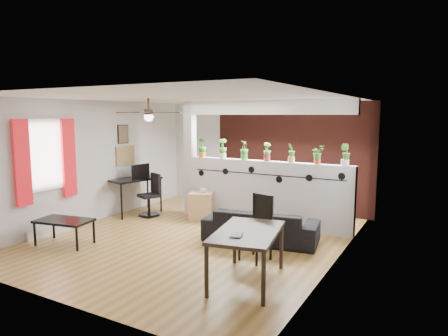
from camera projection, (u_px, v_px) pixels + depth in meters
The scene contains 28 objects.
room_shell at pixel (195, 169), 7.33m from camera, with size 6.30×7.10×2.90m.
partition_wall at pixel (267, 193), 8.33m from camera, with size 3.60×0.18×1.35m, color #BCBCC1.
ceiling_header at pixel (268, 107), 8.09m from camera, with size 3.60×0.18×0.30m, color white.
pier_column at pixel (190, 158), 9.17m from camera, with size 0.22×0.20×2.60m, color #BCBCC1.
brick_panel at pixel (291, 157), 9.51m from camera, with size 3.90×0.05×2.60m, color #95372B.
vine_decal at pixel (265, 175), 8.19m from camera, with size 3.31×0.01×0.30m.
window_assembly at pixel (46, 157), 7.50m from camera, with size 0.09×1.30×1.55m.
baseboard_heater at pixel (51, 230), 7.68m from camera, with size 0.08×1.00×0.18m, color silver.
corkboard at pixel (125, 155), 9.39m from camera, with size 0.03×0.60×0.45m, color olive.
framed_art at pixel (123, 134), 9.28m from camera, with size 0.03×0.34×0.44m.
ceiling_fan at pixel (149, 114), 7.33m from camera, with size 1.19×1.19×0.43m.
potted_plant_0 at pixel (202, 147), 8.97m from camera, with size 0.23×0.19×0.43m.
potted_plant_1 at pixel (223, 148), 8.72m from camera, with size 0.26×0.23×0.43m.
potted_plant_2 at pixel (244, 150), 8.46m from camera, with size 0.25×0.26×0.40m.
potted_plant_3 at pixel (267, 151), 8.21m from camera, with size 0.24×0.24×0.38m.
potted_plant_4 at pixel (292, 152), 7.95m from camera, with size 0.17×0.21×0.39m.
potted_plant_5 at pixel (318, 154), 7.70m from camera, with size 0.22×0.23×0.37m.
potted_plant_6 at pixel (345, 154), 7.44m from camera, with size 0.25×0.23×0.42m.
sofa at pixel (261, 226), 7.26m from camera, with size 1.95×0.77×0.57m, color black.
cube_shelf at pixel (201, 206), 8.76m from camera, with size 0.50×0.44×0.61m, color tan.
cup at pixel (203, 190), 8.69m from camera, with size 0.14×0.14×0.11m, color gray.
computer_desk at pixel (135, 182), 9.26m from camera, with size 0.87×1.27×0.84m.
monitor at pixel (139, 174), 9.37m from camera, with size 0.05×0.31×0.17m, color black.
office_chair at pixel (151, 198), 9.08m from camera, with size 0.53×0.53×0.96m.
dining_table at pixel (247, 236), 5.45m from camera, with size 1.06×1.47×0.73m.
book at pixel (231, 235), 5.23m from camera, with size 0.15×0.20×0.02m, color gray.
folding_chair at pixel (259, 221), 6.34m from camera, with size 0.51×0.51×1.04m.
coffee_table at pixel (64, 222), 7.08m from camera, with size 1.06×0.71×0.45m.
Camera 1 is at (4.02, -6.08, 2.30)m, focal length 32.00 mm.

